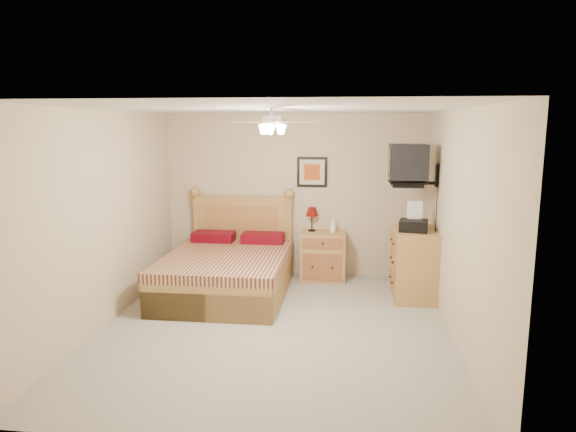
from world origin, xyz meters
TOP-DOWN VIEW (x-y plane):
  - floor at (0.00, 0.00)m, footprint 4.50×4.50m
  - ceiling at (0.00, 0.00)m, footprint 4.00×4.50m
  - wall_back at (0.00, 2.25)m, footprint 4.00×0.04m
  - wall_front at (0.00, -2.25)m, footprint 4.00×0.04m
  - wall_left at (-2.00, 0.00)m, footprint 0.04×4.50m
  - wall_right at (2.00, 0.00)m, footprint 0.04×4.50m
  - bed at (-0.83, 1.12)m, footprint 1.64×2.14m
  - nightstand at (0.46, 2.00)m, footprint 0.68×0.51m
  - table_lamp at (0.28, 2.09)m, footprint 0.26×0.26m
  - lotion_bottle at (0.60, 2.02)m, footprint 0.12×0.12m
  - framed_picture at (0.27, 2.23)m, footprint 0.46×0.04m
  - dresser at (1.73, 1.27)m, footprint 0.56×0.81m
  - fax_machine at (1.69, 1.20)m, footprint 0.42×0.44m
  - magazine_lower at (1.67, 1.59)m, footprint 0.25×0.29m
  - magazine_upper at (1.68, 1.62)m, footprint 0.24×0.29m
  - wall_tv at (1.75, 1.34)m, footprint 0.56×0.46m
  - ceiling_fan at (0.00, -0.20)m, footprint 1.14×1.14m

SIDE VIEW (x-z plane):
  - floor at x=0.00m, z-range 0.00..0.00m
  - nightstand at x=0.46m, z-range 0.00..0.73m
  - dresser at x=1.73m, z-range 0.00..0.95m
  - bed at x=-0.83m, z-range 0.00..1.37m
  - lotion_bottle at x=0.60m, z-range 0.73..0.96m
  - table_lamp at x=0.28m, z-range 0.73..1.10m
  - magazine_lower at x=1.67m, z-range 0.95..0.97m
  - magazine_upper at x=1.68m, z-range 0.97..0.99m
  - fax_machine at x=1.69m, z-range 0.95..1.33m
  - wall_back at x=0.00m, z-range 0.00..2.50m
  - wall_front at x=0.00m, z-range 0.00..2.50m
  - wall_left at x=-2.00m, z-range 0.00..2.50m
  - wall_right at x=2.00m, z-range 0.00..2.50m
  - framed_picture at x=0.27m, z-range 1.39..1.85m
  - wall_tv at x=1.75m, z-range 1.52..2.10m
  - ceiling_fan at x=0.00m, z-range 2.22..2.50m
  - ceiling at x=0.00m, z-range 2.48..2.52m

